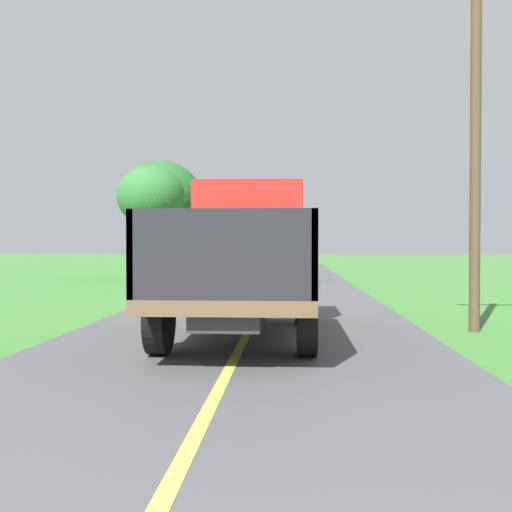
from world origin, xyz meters
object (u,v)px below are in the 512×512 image
banana_truck_far (274,249)px  utility_pole_roadside (475,138)px  banana_truck_near (247,254)px  roadside_tree_near_left (162,198)px  roadside_tree_mid_right (151,197)px

banana_truck_far → utility_pole_roadside: size_ratio=0.86×
banana_truck_near → utility_pole_roadside: 4.84m
utility_pole_roadside → roadside_tree_near_left: utility_pole_roadside is taller
banana_truck_near → banana_truck_far: size_ratio=1.00×
banana_truck_near → roadside_tree_mid_right: bearing=110.2°
utility_pole_roadside → roadside_tree_near_left: (-10.08, 17.88, 0.38)m
banana_truck_far → roadside_tree_near_left: size_ratio=0.98×
banana_truck_near → utility_pole_roadside: size_ratio=0.86×
banana_truck_far → roadside_tree_near_left: bearing=153.1°
banana_truck_near → roadside_tree_mid_right: size_ratio=1.12×
roadside_tree_near_left → roadside_tree_mid_right: roadside_tree_near_left is taller
utility_pole_roadside → banana_truck_near: bearing=-172.8°
roadside_tree_mid_right → utility_pole_roadside: bearing=-55.7°
roadside_tree_mid_right → roadside_tree_near_left: bearing=95.4°
roadside_tree_near_left → roadside_tree_mid_right: size_ratio=1.14×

